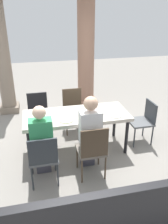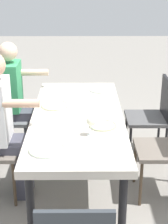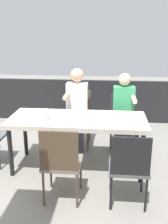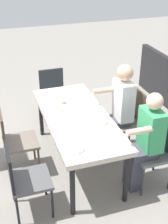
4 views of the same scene
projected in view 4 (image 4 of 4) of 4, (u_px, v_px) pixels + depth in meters
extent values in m
plane|color=gray|center=(77.00, 162.00, 4.40)|extent=(16.00, 16.00, 0.00)
cube|color=beige|center=(77.00, 118.00, 4.05)|extent=(1.91, 0.81, 0.06)
cylinder|color=black|center=(72.00, 190.00, 3.42)|extent=(0.06, 0.06, 0.69)
cylinder|color=black|center=(41.00, 116.00, 4.87)|extent=(0.06, 0.06, 0.69)
cylinder|color=black|center=(126.00, 178.00, 3.59)|extent=(0.06, 0.06, 0.69)
cylinder|color=black|center=(80.00, 109.00, 5.05)|extent=(0.06, 0.06, 0.69)
cube|color=#4F4F50|center=(31.00, 180.00, 3.43)|extent=(0.44, 0.44, 0.04)
cube|color=black|center=(10.00, 168.00, 3.26)|extent=(0.42, 0.03, 0.44)
cylinder|color=black|center=(52.00, 203.00, 3.43)|extent=(0.03, 0.03, 0.42)
cylinder|color=black|center=(45.00, 181.00, 3.75)|extent=(0.03, 0.03, 0.42)
cylinder|color=black|center=(18.00, 212.00, 3.33)|extent=(0.03, 0.03, 0.42)
cylinder|color=black|center=(13.00, 188.00, 3.64)|extent=(0.03, 0.03, 0.42)
cube|color=#5B5E61|center=(151.00, 154.00, 3.83)|extent=(0.44, 0.44, 0.04)
cube|color=#2D3338|center=(167.00, 137.00, 3.78)|extent=(0.42, 0.03, 0.42)
cylinder|color=#2D3338|center=(129.00, 163.00, 4.05)|extent=(0.03, 0.03, 0.43)
cylinder|color=#2D3338|center=(142.00, 182.00, 3.73)|extent=(0.03, 0.03, 0.43)
cylinder|color=#2D3338|center=(155.00, 157.00, 4.15)|extent=(0.03, 0.03, 0.43)
cube|color=#6A6158|center=(21.00, 142.00, 4.05)|extent=(0.44, 0.44, 0.04)
cube|color=#473828|center=(3.00, 129.00, 3.88)|extent=(0.42, 0.03, 0.47)
cylinder|color=#473828|center=(39.00, 162.00, 4.06)|extent=(0.03, 0.03, 0.44)
cylinder|color=#473828|center=(34.00, 146.00, 4.37)|extent=(0.03, 0.03, 0.44)
cylinder|color=#473828|center=(10.00, 168.00, 3.95)|extent=(0.03, 0.03, 0.44)
cylinder|color=#473828|center=(6.00, 151.00, 4.27)|extent=(0.03, 0.03, 0.44)
cube|color=#6A6158|center=(125.00, 123.00, 4.45)|extent=(0.44, 0.44, 0.04)
cube|color=#473828|center=(139.00, 106.00, 4.39)|extent=(0.42, 0.03, 0.48)
cylinder|color=#473828|center=(107.00, 133.00, 4.67)|extent=(0.03, 0.03, 0.44)
cylinder|color=#473828|center=(117.00, 147.00, 4.36)|extent=(0.03, 0.03, 0.44)
cylinder|color=#473828|center=(130.00, 128.00, 4.78)|extent=(0.03, 0.03, 0.44)
cylinder|color=#473828|center=(142.00, 142.00, 4.46)|extent=(0.03, 0.03, 0.44)
cube|color=#5B5E61|center=(55.00, 96.00, 5.26)|extent=(0.44, 0.44, 0.04)
cube|color=#2D3338|center=(51.00, 80.00, 5.33)|extent=(0.03, 0.42, 0.41)
cylinder|color=#2D3338|center=(47.00, 115.00, 5.16)|extent=(0.03, 0.03, 0.43)
cylinder|color=#2D3338|center=(69.00, 111.00, 5.27)|extent=(0.03, 0.03, 0.43)
cylinder|color=#2D3338|center=(42.00, 105.00, 5.48)|extent=(0.03, 0.03, 0.43)
cylinder|color=#2D3338|center=(63.00, 102.00, 5.58)|extent=(0.03, 0.03, 0.43)
cube|color=#3F3F4C|center=(132.00, 172.00, 3.87)|extent=(0.24, 0.14, 0.46)
cube|color=#3F3F4C|center=(141.00, 152.00, 3.76)|extent=(0.28, 0.32, 0.10)
cube|color=#389E60|center=(151.00, 129.00, 3.64)|extent=(0.34, 0.20, 0.51)
sphere|color=beige|center=(155.00, 101.00, 3.47)|extent=(0.19, 0.19, 0.19)
cylinder|color=beige|center=(139.00, 131.00, 3.41)|extent=(0.07, 0.30, 0.07)
cube|color=#3F3F4C|center=(108.00, 140.00, 4.49)|extent=(0.24, 0.14, 0.46)
cube|color=#3F3F4C|center=(115.00, 122.00, 4.38)|extent=(0.28, 0.32, 0.10)
cube|color=white|center=(123.00, 100.00, 4.26)|extent=(0.34, 0.20, 0.55)
sphere|color=tan|center=(125.00, 73.00, 4.06)|extent=(0.22, 0.22, 0.22)
cylinder|color=tan|center=(103.00, 90.00, 4.25)|extent=(0.07, 0.30, 0.07)
cylinder|color=white|center=(74.00, 148.00, 3.40)|extent=(0.23, 0.23, 0.01)
torus|color=#A9CD91|center=(74.00, 148.00, 3.39)|extent=(0.24, 0.24, 0.01)
cube|color=silver|center=(78.00, 156.00, 3.27)|extent=(0.03, 0.17, 0.01)
cube|color=silver|center=(71.00, 141.00, 3.52)|extent=(0.03, 0.17, 0.01)
cylinder|color=silver|center=(98.00, 121.00, 3.91)|extent=(0.26, 0.26, 0.01)
torus|color=#A0BE77|center=(98.00, 121.00, 3.90)|extent=(0.26, 0.26, 0.01)
cube|color=silver|center=(103.00, 127.00, 3.78)|extent=(0.02, 0.17, 0.01)
cube|color=silver|center=(94.00, 116.00, 4.03)|extent=(0.02, 0.17, 0.01)
cylinder|color=silver|center=(56.00, 109.00, 4.18)|extent=(0.22, 0.22, 0.01)
torus|color=#A0BE77|center=(56.00, 109.00, 4.17)|extent=(0.22, 0.22, 0.01)
cylinder|color=white|center=(61.00, 103.00, 4.34)|extent=(0.06, 0.06, 0.00)
cylinder|color=white|center=(60.00, 101.00, 4.32)|extent=(0.01, 0.01, 0.08)
sphere|color=#F2EFCC|center=(60.00, 96.00, 4.28)|extent=(0.08, 0.08, 0.08)
cube|color=silver|center=(59.00, 115.00, 4.05)|extent=(0.03, 0.17, 0.01)
cube|color=silver|center=(54.00, 105.00, 4.30)|extent=(0.03, 0.17, 0.01)
cylinder|color=white|center=(77.00, 92.00, 4.64)|extent=(0.26, 0.26, 0.01)
torus|color=#A9CD91|center=(77.00, 92.00, 4.64)|extent=(0.26, 0.26, 0.01)
cube|color=silver|center=(80.00, 97.00, 4.52)|extent=(0.02, 0.17, 0.01)
cube|color=silver|center=(74.00, 88.00, 4.77)|extent=(0.02, 0.17, 0.01)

